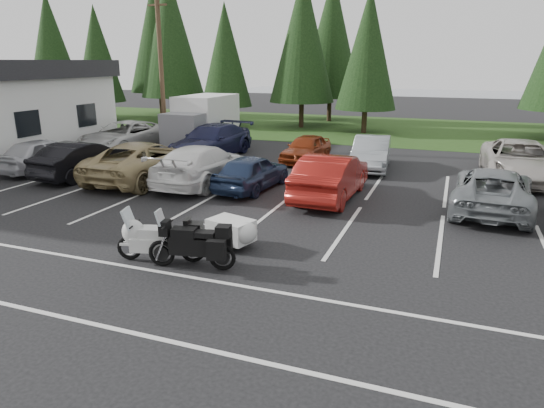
{
  "coord_description": "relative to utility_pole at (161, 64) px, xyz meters",
  "views": [
    {
      "loc": [
        5.97,
        -12.51,
        4.84
      ],
      "look_at": [
        1.45,
        -0.5,
        1.05
      ],
      "focal_mm": 32.0,
      "sensor_mm": 36.0,
      "label": 1
    }
  ],
  "objects": [
    {
      "name": "ground",
      "position": [
        10.0,
        -12.0,
        -4.7
      ],
      "size": [
        120.0,
        120.0,
        0.0
      ],
      "primitive_type": "plane",
      "color": "black",
      "rests_on": "ground"
    },
    {
      "name": "grass_strip",
      "position": [
        10.0,
        12.0,
        -4.69
      ],
      "size": [
        80.0,
        16.0,
        0.01
      ],
      "primitive_type": "cube",
      "color": "#203A12",
      "rests_on": "ground"
    },
    {
      "name": "lake_water",
      "position": [
        14.0,
        43.0,
        -4.7
      ],
      "size": [
        70.0,
        50.0,
        0.02
      ],
      "primitive_type": "cube",
      "color": "gray",
      "rests_on": "ground"
    },
    {
      "name": "utility_pole",
      "position": [
        0.0,
        0.0,
        0.0
      ],
      "size": [
        1.6,
        0.26,
        9.0
      ],
      "color": "#473321",
      "rests_on": "ground"
    },
    {
      "name": "box_truck",
      "position": [
        2.0,
        0.5,
        -3.25
      ],
      "size": [
        2.4,
        5.6,
        2.9
      ],
      "primitive_type": null,
      "color": "silver",
      "rests_on": "ground"
    },
    {
      "name": "stall_markings",
      "position": [
        10.0,
        -10.0,
        -4.69
      ],
      "size": [
        32.0,
        16.0,
        0.01
      ],
      "primitive_type": "cube",
      "color": "silver",
      "rests_on": "ground"
    },
    {
      "name": "conifer_0",
      "position": [
        -18.0,
        10.5,
        1.53
      ],
      "size": [
        4.58,
        4.58,
        10.66
      ],
      "color": "#332316",
      "rests_on": "ground"
    },
    {
      "name": "conifer_1",
      "position": [
        -12.0,
        9.2,
        0.69
      ],
      "size": [
        3.96,
        3.96,
        9.22
      ],
      "color": "#332316",
      "rests_on": "ground"
    },
    {
      "name": "conifer_2",
      "position": [
        -6.0,
        10.8,
        2.25
      ],
      "size": [
        5.1,
        5.1,
        11.89
      ],
      "color": "#332316",
      "rests_on": "ground"
    },
    {
      "name": "conifer_3",
      "position": [
        -0.5,
        9.4,
        0.57
      ],
      "size": [
        3.87,
        3.87,
        9.02
      ],
      "color": "#332316",
      "rests_on": "ground"
    },
    {
      "name": "conifer_4",
      "position": [
        5.0,
        10.9,
        1.83
      ],
      "size": [
        4.8,
        4.8,
        11.17
      ],
      "color": "#332316",
      "rests_on": "ground"
    },
    {
      "name": "conifer_5",
      "position": [
        10.0,
        9.6,
        0.93
      ],
      "size": [
        4.14,
        4.14,
        9.63
      ],
      "color": "#332316",
      "rests_on": "ground"
    },
    {
      "name": "conifer_back_a",
      "position": [
        -10.0,
        15.0,
        2.49
      ],
      "size": [
        5.28,
        5.28,
        12.3
      ],
      "color": "#332316",
      "rests_on": "ground"
    },
    {
      "name": "conifer_back_b",
      "position": [
        6.0,
        15.5,
        2.07
      ],
      "size": [
        4.97,
        4.97,
        11.58
      ],
      "color": "#332316",
      "rests_on": "ground"
    },
    {
      "name": "car_near_0",
      "position": [
        -1.47,
        -7.73,
        -3.94
      ],
      "size": [
        1.98,
        4.55,
        1.52
      ],
      "primitive_type": "imported",
      "rotation": [
        0.0,
        0.0,
        3.1
      ],
      "color": "silver",
      "rests_on": "ground"
    },
    {
      "name": "car_near_1",
      "position": [
        1.08,
        -8.1,
        -3.93
      ],
      "size": [
        1.94,
        4.78,
        1.54
      ],
      "primitive_type": "imported",
      "rotation": [
        0.0,
        0.0,
        3.07
      ],
      "color": "black",
      "rests_on": "ground"
    },
    {
      "name": "car_near_2",
      "position": [
        3.92,
        -7.71,
        -3.87
      ],
      "size": [
        2.82,
        5.96,
        1.65
      ],
      "primitive_type": "imported",
      "rotation": [
        0.0,
        0.0,
        3.16
      ],
      "color": "#9D895B",
      "rests_on": "ground"
    },
    {
      "name": "car_near_3",
      "position": [
        6.53,
        -7.47,
        -3.89
      ],
      "size": [
        2.27,
        5.54,
        1.61
      ],
      "primitive_type": "imported",
      "rotation": [
        0.0,
        0.0,
        3.14
      ],
      "color": "silver",
      "rests_on": "ground"
    },
    {
      "name": "car_near_4",
      "position": [
        8.74,
        -7.55,
        -4.0
      ],
      "size": [
        2.0,
        4.23,
        1.4
      ],
      "primitive_type": "imported",
      "rotation": [
        0.0,
        0.0,
        3.05
      ],
      "color": "#1D2A48",
      "rests_on": "ground"
    },
    {
      "name": "car_near_5",
      "position": [
        11.93,
        -7.7,
        -3.87
      ],
      "size": [
        1.85,
        5.04,
        1.65
      ],
      "primitive_type": "imported",
      "rotation": [
        0.0,
        0.0,
        3.12
      ],
      "color": "maroon",
      "rests_on": "ground"
    },
    {
      "name": "car_near_6",
      "position": [
        17.36,
        -7.32,
        -3.97
      ],
      "size": [
        2.76,
        5.39,
        1.46
      ],
      "primitive_type": "imported",
      "rotation": [
        0.0,
        0.0,
        3.07
      ],
      "color": "slate",
      "rests_on": "ground"
    },
    {
      "name": "car_far_0",
      "position": [
        -1.12,
        -2.38,
        -3.87
      ],
      "size": [
        2.91,
        6.02,
        1.65
      ],
      "primitive_type": "imported",
      "rotation": [
        0.0,
        0.0,
        -0.03
      ],
      "color": "silver",
      "rests_on": "ground"
    },
    {
      "name": "car_far_1",
      "position": [
        4.13,
        -2.11,
        -3.86
      ],
      "size": [
        2.9,
        5.96,
        1.67
      ],
      "primitive_type": "imported",
      "rotation": [
        0.0,
        0.0,
        -0.1
      ],
      "color": "#171A3A",
      "rests_on": "ground"
    },
    {
      "name": "car_far_2",
      "position": [
        9.15,
        -1.58,
        -4.03
      ],
      "size": [
        1.9,
        4.06,
        1.34
      ],
      "primitive_type": "imported",
      "rotation": [
        0.0,
        0.0,
        -0.08
      ],
      "color": "maroon",
      "rests_on": "ground"
    },
    {
      "name": "car_far_3",
      "position": [
        12.46,
        -2.08,
        -3.95
      ],
      "size": [
        1.99,
        4.67,
        1.5
      ],
      "primitive_type": "imported",
      "rotation": [
        0.0,
        0.0,
        0.09
      ],
      "color": "gray",
      "rests_on": "ground"
    },
    {
      "name": "car_far_4",
      "position": [
        18.64,
        -2.1,
        -3.88
      ],
      "size": [
        2.92,
        5.99,
        1.64
      ],
      "primitive_type": "imported",
      "rotation": [
        0.0,
        0.0,
        0.03
      ],
      "color": "#AEA8A0",
      "rests_on": "ground"
    },
    {
      "name": "touring_motorcycle",
      "position": [
        9.37,
        -14.9,
        -4.01
      ],
      "size": [
        2.6,
        1.39,
        1.38
      ],
      "primitive_type": null,
      "rotation": [
        0.0,
        0.0,
        0.26
      ],
      "color": "silver",
      "rests_on": "ground"
    },
    {
      "name": "cargo_trailer",
      "position": [
        10.6,
        -13.37,
        -4.31
      ],
      "size": [
        1.89,
        1.38,
        0.78
      ],
      "primitive_type": null,
      "rotation": [
        0.0,
        0.0,
        -0.27
      ],
      "color": "silver",
      "rests_on": "ground"
    },
    {
      "name": "adventure_motorcycle",
      "position": [
        10.32,
        -15.02,
        -3.96
      ],
      "size": [
        2.54,
        1.3,
        1.47
      ],
      "primitive_type": null,
      "rotation": [
        0.0,
        0.0,
        0.2
      ],
      "color": "black",
      "rests_on": "ground"
    }
  ]
}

